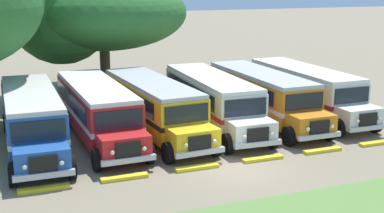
{
  "coord_description": "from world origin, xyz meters",
  "views": [
    {
      "loc": [
        -9.7,
        -19.7,
        8.13
      ],
      "look_at": [
        0.0,
        5.22,
        1.6
      ],
      "focal_mm": 49.06,
      "sensor_mm": 36.0,
      "label": 1
    }
  ],
  "objects": [
    {
      "name": "parked_bus_slot_0",
      "position": [
        -8.02,
        6.2,
        1.58
      ],
      "size": [
        2.8,
        10.85,
        2.82
      ],
      "rotation": [
        0.0,
        0.0,
        -1.58
      ],
      "color": "#23519E",
      "rests_on": "ground_plane"
    },
    {
      "name": "curb_wheelstop_1",
      "position": [
        -4.89,
        0.42,
        0.07
      ],
      "size": [
        2.0,
        0.36,
        0.15
      ],
      "primitive_type": "cube",
      "color": "yellow",
      "rests_on": "ground_plane"
    },
    {
      "name": "ground_plane",
      "position": [
        0.0,
        0.0,
        0.0
      ],
      "size": [
        220.0,
        220.0,
        0.0
      ],
      "primitive_type": "plane",
      "color": "#84755B"
    },
    {
      "name": "curb_wheelstop_4",
      "position": [
        4.89,
        0.42,
        0.07
      ],
      "size": [
        2.0,
        0.36,
        0.15
      ],
      "primitive_type": "cube",
      "color": "yellow",
      "rests_on": "ground_plane"
    },
    {
      "name": "broad_shade_tree",
      "position": [
        -2.09,
        19.01,
        6.03
      ],
      "size": [
        12.7,
        13.37,
        9.97
      ],
      "color": "brown",
      "rests_on": "ground_plane"
    },
    {
      "name": "curb_wheelstop_0",
      "position": [
        -8.15,
        0.42,
        0.07
      ],
      "size": [
        2.0,
        0.36,
        0.15
      ],
      "primitive_type": "cube",
      "color": "yellow",
      "rests_on": "ground_plane"
    },
    {
      "name": "parked_bus_slot_3",
      "position": [
        1.83,
        6.71,
        1.58
      ],
      "size": [
        2.98,
        10.88,
        2.82
      ],
      "rotation": [
        0.0,
        0.0,
        -1.6
      ],
      "color": "silver",
      "rests_on": "ground_plane"
    },
    {
      "name": "parked_bus_slot_2",
      "position": [
        -1.71,
        6.54,
        1.58
      ],
      "size": [
        3.29,
        10.93,
        2.82
      ],
      "rotation": [
        0.0,
        0.0,
        -1.5
      ],
      "color": "yellow",
      "rests_on": "ground_plane"
    },
    {
      "name": "curb_wheelstop_3",
      "position": [
        1.63,
        0.42,
        0.07
      ],
      "size": [
        2.0,
        0.36,
        0.15
      ],
      "primitive_type": "cube",
      "color": "yellow",
      "rests_on": "ground_plane"
    },
    {
      "name": "parked_bus_slot_4",
      "position": [
        5.04,
        6.74,
        1.58
      ],
      "size": [
        2.72,
        10.85,
        2.82
      ],
      "rotation": [
        0.0,
        0.0,
        -1.57
      ],
      "color": "orange",
      "rests_on": "ground_plane"
    },
    {
      "name": "parked_bus_slot_5",
      "position": [
        8.22,
        7.07,
        1.58
      ],
      "size": [
        2.73,
        10.85,
        2.82
      ],
      "rotation": [
        0.0,
        0.0,
        -1.57
      ],
      "color": "silver",
      "rests_on": "ground_plane"
    },
    {
      "name": "curb_wheelstop_5",
      "position": [
        8.15,
        0.42,
        0.07
      ],
      "size": [
        2.0,
        0.36,
        0.15
      ],
      "primitive_type": "cube",
      "color": "yellow",
      "rests_on": "ground_plane"
    },
    {
      "name": "curb_wheelstop_2",
      "position": [
        -1.63,
        0.42,
        0.07
      ],
      "size": [
        2.0,
        0.36,
        0.15
      ],
      "primitive_type": "cube",
      "color": "yellow",
      "rests_on": "ground_plane"
    },
    {
      "name": "parked_bus_slot_1",
      "position": [
        -4.7,
        6.72,
        1.58
      ],
      "size": [
        2.92,
        10.87,
        2.82
      ],
      "rotation": [
        0.0,
        0.0,
        -1.54
      ],
      "color": "red",
      "rests_on": "ground_plane"
    }
  ]
}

